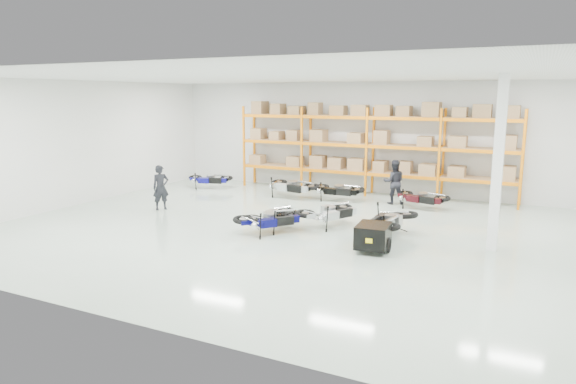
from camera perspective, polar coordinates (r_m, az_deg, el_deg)
The scene contains 14 objects.
room at distance 14.81m, azimuth 1.63°, elevation 4.04°, with size 18.00×18.00×18.00m.
pallet_rack at distance 20.82m, azimuth 9.10°, elevation 5.85°, with size 11.28×0.98×3.62m.
structural_column at distance 14.01m, azimuth 22.29°, elevation 2.86°, with size 0.25×0.25×4.50m, color white.
moto_blue_centre at distance 14.87m, azimuth -2.06°, elevation -2.63°, with size 0.79×1.77×1.08m, color #070644, non-canonical shape.
moto_silver_left at distance 15.74m, azimuth 4.63°, elevation -1.86°, with size 0.81×1.82×1.11m, color #BBBEC2, non-canonical shape.
moto_black_far_left at distance 15.30m, azimuth -1.54°, elevation -2.34°, with size 0.75×1.68×1.03m, color black, non-canonical shape.
moto_touring_right at distance 14.83m, azimuth 11.27°, elevation -2.64°, with size 0.87×1.96×1.20m, color black, non-canonical shape.
trailer at distance 13.38m, azimuth 9.44°, elevation -4.84°, with size 0.89×1.71×0.71m.
moto_back_a at distance 22.42m, azimuth -8.74°, elevation 1.71°, with size 0.75×1.68×1.03m, color navy, non-canonical shape.
moto_back_b at distance 20.12m, azimuth 0.35°, elevation 1.04°, with size 0.86×1.93×1.18m, color #B2B9BC, non-canonical shape.
moto_back_c at distance 19.64m, azimuth 5.51°, elevation 0.57°, with size 0.77×1.74×1.06m, color black, non-canonical shape.
moto_back_d at distance 18.75m, azimuth 14.57°, elevation -0.26°, with size 0.75×1.68×1.03m, color #390B11, non-canonical shape.
person_left at distance 18.51m, azimuth -13.96°, elevation 0.48°, with size 0.57×0.38×1.57m, color black.
person_back at distance 19.33m, azimuth 11.69°, elevation 1.11°, with size 0.80×0.62×1.64m, color black.
Camera 1 is at (6.13, -13.37, 3.96)m, focal length 32.00 mm.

